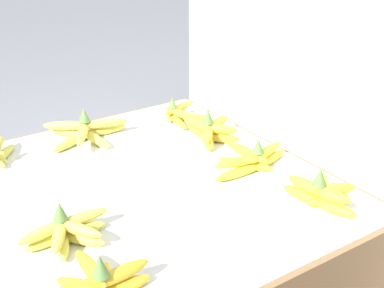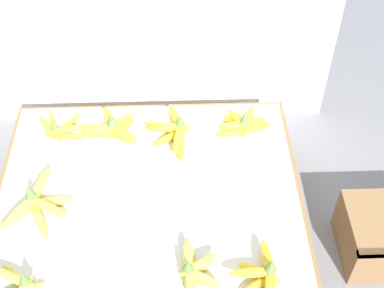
{
  "view_description": "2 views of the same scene",
  "coord_description": "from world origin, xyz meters",
  "px_view_note": "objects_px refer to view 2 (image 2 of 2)",
  "views": [
    {
      "loc": [
        1.14,
        -0.61,
        0.96
      ],
      "look_at": [
        0.02,
        0.14,
        0.33
      ],
      "focal_mm": 50.0,
      "sensor_mm": 36.0,
      "label": 1
    },
    {
      "loc": [
        0.11,
        -1.07,
        1.67
      ],
      "look_at": [
        0.15,
        0.14,
        0.36
      ],
      "focal_mm": 50.0,
      "sensor_mm": 36.0,
      "label": 2
    }
  ],
  "objects_px": {
    "banana_bunch_middle_left": "(36,203)",
    "banana_bunch_back_left": "(60,129)",
    "banana_bunch_front_midright": "(194,272)",
    "banana_bunch_back_midright": "(174,130)",
    "banana_bunch_front_right": "(264,275)",
    "banana_bunch_back_midleft": "(113,128)",
    "banana_bunch_back_right": "(243,124)"
  },
  "relations": [
    {
      "from": "banana_bunch_middle_left",
      "to": "banana_bunch_back_left",
      "type": "height_order",
      "value": "banana_bunch_middle_left"
    },
    {
      "from": "banana_bunch_front_midright",
      "to": "banana_bunch_middle_left",
      "type": "height_order",
      "value": "banana_bunch_middle_left"
    },
    {
      "from": "banana_bunch_front_midright",
      "to": "banana_bunch_back_left",
      "type": "height_order",
      "value": "banana_bunch_front_midright"
    },
    {
      "from": "banana_bunch_front_midright",
      "to": "banana_bunch_back_midright",
      "type": "height_order",
      "value": "banana_bunch_back_midright"
    },
    {
      "from": "banana_bunch_middle_left",
      "to": "banana_bunch_front_right",
      "type": "bearing_deg",
      "value": -21.7
    },
    {
      "from": "banana_bunch_back_midleft",
      "to": "banana_bunch_back_right",
      "type": "relative_size",
      "value": 1.01
    },
    {
      "from": "banana_bunch_back_midright",
      "to": "banana_bunch_back_right",
      "type": "xyz_separation_m",
      "value": [
        0.26,
        0.02,
        0.01
      ]
    },
    {
      "from": "banana_bunch_front_right",
      "to": "banana_bunch_back_midright",
      "type": "relative_size",
      "value": 0.76
    },
    {
      "from": "banana_bunch_back_left",
      "to": "banana_bunch_back_midleft",
      "type": "bearing_deg",
      "value": -3.09
    },
    {
      "from": "banana_bunch_front_right",
      "to": "banana_bunch_front_midright",
      "type": "bearing_deg",
      "value": 175.57
    },
    {
      "from": "banana_bunch_back_left",
      "to": "banana_bunch_back_midright",
      "type": "bearing_deg",
      "value": -3.36
    },
    {
      "from": "banana_bunch_back_midleft",
      "to": "banana_bunch_back_right",
      "type": "height_order",
      "value": "same"
    },
    {
      "from": "banana_bunch_back_left",
      "to": "banana_bunch_back_right",
      "type": "relative_size",
      "value": 1.01
    },
    {
      "from": "banana_bunch_back_left",
      "to": "banana_bunch_middle_left",
      "type": "bearing_deg",
      "value": -94.99
    },
    {
      "from": "banana_bunch_back_right",
      "to": "banana_bunch_front_midright",
      "type": "bearing_deg",
      "value": -108.48
    },
    {
      "from": "banana_bunch_back_left",
      "to": "banana_bunch_back_midleft",
      "type": "relative_size",
      "value": 1.0
    },
    {
      "from": "banana_bunch_front_midright",
      "to": "banana_bunch_back_right",
      "type": "xyz_separation_m",
      "value": [
        0.2,
        0.6,
        0.0
      ]
    },
    {
      "from": "banana_bunch_front_right",
      "to": "banana_bunch_back_midright",
      "type": "height_order",
      "value": "banana_bunch_front_right"
    },
    {
      "from": "banana_bunch_front_right",
      "to": "banana_bunch_middle_left",
      "type": "distance_m",
      "value": 0.76
    },
    {
      "from": "banana_bunch_front_right",
      "to": "banana_bunch_back_midright",
      "type": "bearing_deg",
      "value": 113.06
    },
    {
      "from": "banana_bunch_front_right",
      "to": "banana_bunch_back_midleft",
      "type": "relative_size",
      "value": 1.01
    },
    {
      "from": "banana_bunch_back_left",
      "to": "banana_bunch_back_midright",
      "type": "xyz_separation_m",
      "value": [
        0.42,
        -0.02,
        0.0
      ]
    },
    {
      "from": "banana_bunch_front_midright",
      "to": "banana_bunch_middle_left",
      "type": "relative_size",
      "value": 0.79
    },
    {
      "from": "banana_bunch_front_midright",
      "to": "banana_bunch_back_midleft",
      "type": "xyz_separation_m",
      "value": [
        -0.28,
        0.6,
        0.0
      ]
    },
    {
      "from": "banana_bunch_front_right",
      "to": "banana_bunch_middle_left",
      "type": "xyz_separation_m",
      "value": [
        -0.71,
        0.28,
        -0.0
      ]
    },
    {
      "from": "banana_bunch_front_midright",
      "to": "banana_bunch_back_left",
      "type": "bearing_deg",
      "value": 127.84
    },
    {
      "from": "banana_bunch_front_midright",
      "to": "banana_bunch_back_right",
      "type": "relative_size",
      "value": 1.06
    },
    {
      "from": "banana_bunch_back_left",
      "to": "banana_bunch_back_midright",
      "type": "relative_size",
      "value": 0.75
    },
    {
      "from": "banana_bunch_back_left",
      "to": "banana_bunch_front_right",
      "type": "bearing_deg",
      "value": -42.77
    },
    {
      "from": "banana_bunch_back_midright",
      "to": "banana_bunch_back_right",
      "type": "relative_size",
      "value": 1.34
    },
    {
      "from": "banana_bunch_middle_left",
      "to": "banana_bunch_back_midright",
      "type": "bearing_deg",
      "value": 35.36
    },
    {
      "from": "banana_bunch_front_midright",
      "to": "banana_bunch_front_right",
      "type": "height_order",
      "value": "banana_bunch_front_right"
    }
  ]
}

